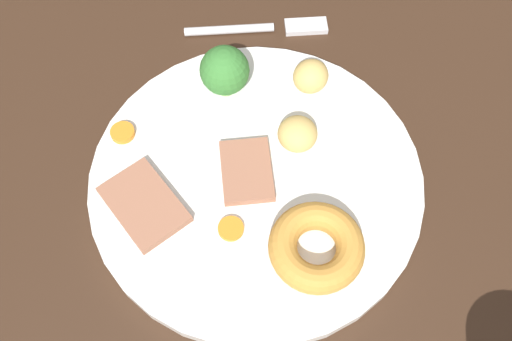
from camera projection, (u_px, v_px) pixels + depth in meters
dining_table at (223, 222)px, 51.19cm from camera, size 120.00×84.00×3.60cm
dinner_plate at (256, 179)px, 50.45cm from camera, size 29.88×29.88×1.40cm
meat_slice_main at (247, 171)px, 49.62cm from camera, size 6.70×5.13×0.80cm
meat_slice_under at (144, 202)px, 48.14cm from camera, size 8.99×8.62×0.80cm
yorkshire_pudding at (317, 247)px, 45.36cm from camera, size 7.93×7.93×2.38cm
roast_potato_left at (311, 76)px, 53.23cm from camera, size 4.83×4.81×3.10cm
roast_potato_right at (298, 134)px, 50.35cm from camera, size 5.03×5.03×2.73cm
carrot_coin_front at (123, 133)px, 51.69cm from camera, size 2.24×2.24×0.57cm
carrot_coin_back at (231, 229)px, 47.18cm from camera, size 2.22×2.22×0.43cm
broccoli_floret at (222, 71)px, 51.92cm from camera, size 4.68×4.68×5.25cm
fork at (261, 28)px, 59.51cm from camera, size 2.68×15.32×0.90cm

